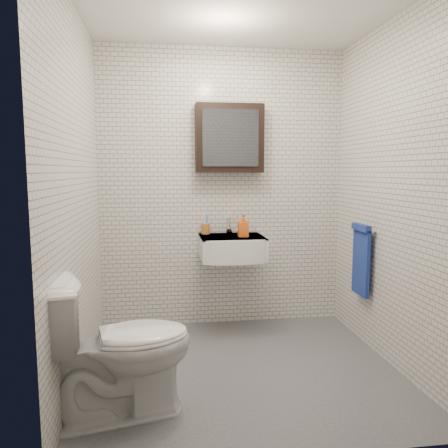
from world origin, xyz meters
name	(u,v)px	position (x,y,z in m)	size (l,w,h in m)	color
ground	(241,369)	(0.00, 0.00, 0.01)	(2.20, 2.00, 0.01)	#494B50
room_shell	(242,163)	(0.00, 0.00, 1.47)	(2.22, 2.02, 2.51)	silver
washbasin	(233,248)	(0.05, 0.73, 0.76)	(0.55, 0.50, 0.20)	white
faucet	(229,226)	(0.05, 0.93, 0.92)	(0.06, 0.20, 0.15)	silver
mirror_cabinet	(229,138)	(0.05, 0.93, 1.70)	(0.60, 0.15, 0.60)	black
towel_rail	(361,257)	(1.04, 0.35, 0.72)	(0.09, 0.30, 0.58)	silver
toothbrush_cup	(206,228)	(-0.16, 0.94, 0.90)	(0.10, 0.10, 0.21)	#A46729
soap_bottle	(243,226)	(0.14, 0.74, 0.95)	(0.09, 0.09, 0.19)	orange
toilet	(119,345)	(-0.80, -0.48, 0.42)	(0.47, 0.83, 0.84)	white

